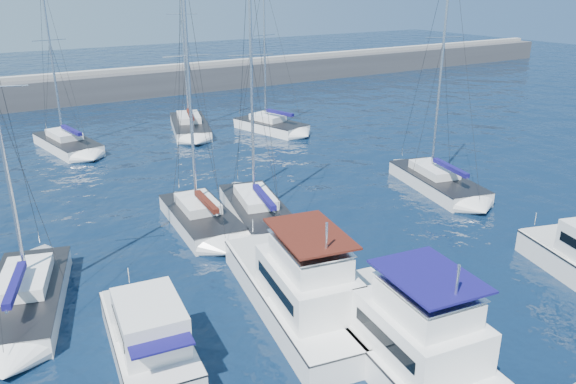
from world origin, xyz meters
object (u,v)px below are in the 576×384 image
sailboat_mid_e (437,181)px  sailboat_back_a (67,144)px  motor_yacht_port_inner (300,291)px  sailboat_back_b (190,126)px  sailboat_mid_c (258,211)px  motor_yacht_stbd_inner (406,340)px  sailboat_mid_a (26,298)px  motor_yacht_port_outer (149,339)px  sailboat_back_c (271,126)px  sailboat_mid_b (201,217)px

sailboat_mid_e → sailboat_back_a: (-19.56, 23.44, -0.02)m
motor_yacht_port_inner → sailboat_back_b: bearing=85.8°
sailboat_mid_e → sailboat_mid_c: bearing=-174.6°
motor_yacht_stbd_inner → sailboat_mid_a: 16.21m
motor_yacht_port_inner → sailboat_mid_a: size_ratio=0.72×
motor_yacht_port_outer → motor_yacht_stbd_inner: 9.50m
sailboat_back_a → sailboat_back_c: size_ratio=1.02×
sailboat_mid_b → motor_yacht_port_outer: bearing=-116.9°
motor_yacht_port_inner → sailboat_mid_a: (-9.85, 6.67, -0.60)m
sailboat_mid_e → sailboat_mid_a: bearing=-163.4°
sailboat_mid_a → sailboat_back_c: size_ratio=1.08×
sailboat_mid_c → sailboat_mid_e: size_ratio=0.95×
sailboat_mid_c → sailboat_back_c: size_ratio=1.09×
motor_yacht_port_outer → motor_yacht_port_inner: size_ratio=0.66×
motor_yacht_port_inner → motor_yacht_stbd_inner: bearing=-63.6°
sailboat_mid_a → sailboat_mid_b: (10.04, 4.21, 0.01)m
sailboat_mid_a → sailboat_mid_e: (26.39, 1.45, 0.01)m
sailboat_back_b → sailboat_back_c: sailboat_back_b is taller
sailboat_mid_c → motor_yacht_port_inner: bearing=-96.1°
motor_yacht_port_inner → sailboat_mid_a: bearing=156.2°
motor_yacht_stbd_inner → sailboat_mid_c: 15.07m
motor_yacht_port_inner → sailboat_back_b: size_ratio=0.64×
sailboat_mid_b → motor_yacht_stbd_inner: bearing=-80.2°
motor_yacht_port_outer → sailboat_mid_c: 13.83m
motor_yacht_port_outer → sailboat_mid_c: sailboat_mid_c is taller
sailboat_mid_a → sailboat_back_a: size_ratio=1.06×
motor_yacht_port_inner → sailboat_mid_e: (16.54, 8.12, -0.60)m
motor_yacht_port_outer → sailboat_mid_e: bearing=25.9°
sailboat_back_a → sailboat_back_b: size_ratio=0.84×
motor_yacht_port_inner → sailboat_mid_c: 10.57m
sailboat_mid_b → sailboat_mid_e: size_ratio=0.96×
sailboat_mid_b → sailboat_back_b: (8.06, 21.10, -0.00)m
sailboat_back_b → sailboat_back_c: (6.62, -4.00, -0.02)m
motor_yacht_stbd_inner → sailboat_back_c: bearing=75.6°
sailboat_back_b → motor_yacht_port_inner: bearing=-87.4°
motor_yacht_port_inner → sailboat_back_a: bearing=105.7°
motor_yacht_port_outer → sailboat_back_a: sailboat_back_a is taller
sailboat_mid_c → sailboat_mid_e: bearing=5.1°
motor_yacht_port_outer → sailboat_back_b: (14.69, 31.63, -0.40)m
motor_yacht_port_inner → sailboat_mid_e: sailboat_mid_e is taller
motor_yacht_port_outer → sailboat_back_b: sailboat_back_b is taller
sailboat_back_a → sailboat_mid_e: bearing=-59.8°
motor_yacht_stbd_inner → sailboat_mid_a: size_ratio=0.65×
motor_yacht_port_outer → sailboat_mid_c: (9.93, 9.61, -0.41)m
sailboat_back_a → motor_yacht_port_outer: bearing=-105.9°
motor_yacht_port_inner → sailboat_mid_c: sailboat_mid_c is taller
motor_yacht_port_outer → motor_yacht_stbd_inner: bearing=-26.7°
sailboat_back_b → sailboat_back_c: bearing=-14.1°
motor_yacht_port_inner → sailboat_mid_b: 10.89m
sailboat_mid_b → sailboat_mid_e: sailboat_mid_e is taller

